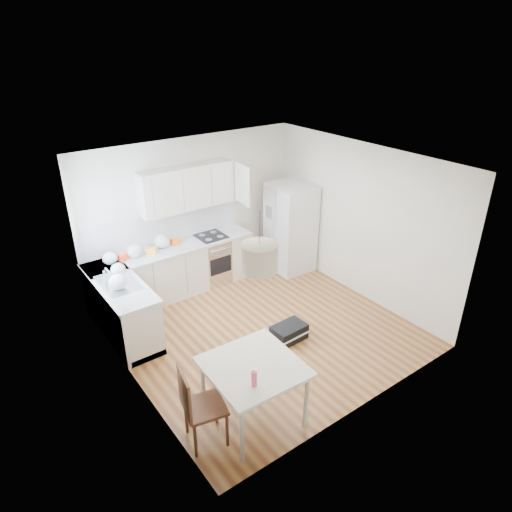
{
  "coord_description": "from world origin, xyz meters",
  "views": [
    {
      "loc": [
        -3.62,
        -4.83,
        4.3
      ],
      "look_at": [
        0.2,
        0.4,
        1.08
      ],
      "focal_mm": 32.0,
      "sensor_mm": 36.0,
      "label": 1
    }
  ],
  "objects": [
    {
      "name": "snack_orange",
      "position": [
        -0.48,
        1.87,
        0.97
      ],
      "size": [
        0.16,
        0.1,
        0.11
      ],
      "primitive_type": "cube",
      "rotation": [
        0.0,
        0.0,
        0.01
      ],
      "color": "orange",
      "rests_on": "counter_back"
    },
    {
      "name": "sink",
      "position": [
        -1.8,
        1.15,
        0.92
      ],
      "size": [
        0.5,
        0.8,
        0.16
      ],
      "primitive_type": null,
      "color": "silver",
      "rests_on": "counter_left"
    },
    {
      "name": "drink_bottle",
      "position": [
        -1.38,
        -1.74,
        0.95
      ],
      "size": [
        0.08,
        0.08,
        0.23
      ],
      "primitive_type": "cylinder",
      "rotation": [
        0.0,
        0.0,
        -0.27
      ],
      "color": "#DE3D5F",
      "rests_on": "dining_table"
    },
    {
      "name": "backsplash_back",
      "position": [
        -0.6,
        2.09,
        1.21
      ],
      "size": [
        3.0,
        0.01,
        0.58
      ],
      "primitive_type": "cube",
      "color": "white",
      "rests_on": "wall_back"
    },
    {
      "name": "upper_cabinets",
      "position": [
        -0.15,
        1.94,
        1.88
      ],
      "size": [
        1.7,
        0.32,
        0.75
      ],
      "primitive_type": "cube",
      "color": "beige",
      "rests_on": "wall_back"
    },
    {
      "name": "grocery_bag_e",
      "position": [
        -1.86,
        0.97,
        1.04
      ],
      "size": [
        0.27,
        0.23,
        0.24
      ],
      "primitive_type": "ellipsoid",
      "color": "silver",
      "rests_on": "counter_left"
    },
    {
      "name": "pendant_lamp",
      "position": [
        -1.09,
        -1.43,
        2.18
      ],
      "size": [
        0.44,
        0.44,
        0.3
      ],
      "primitive_type": "cylinder",
      "rotation": [
        0.0,
        0.0,
        -0.14
      ],
      "color": "beige",
      "rests_on": "ceiling"
    },
    {
      "name": "grocery_bag_b",
      "position": [
        -1.25,
        1.81,
        1.03
      ],
      "size": [
        0.25,
        0.22,
        0.23
      ],
      "primitive_type": "ellipsoid",
      "color": "silver",
      "rests_on": "counter_back"
    },
    {
      "name": "counter_back",
      "position": [
        -0.6,
        1.8,
        0.9
      ],
      "size": [
        3.02,
        0.64,
        0.04
      ],
      "primitive_type": "cube",
      "color": "#BABDBF",
      "rests_on": "cabinets_back"
    },
    {
      "name": "window_glassblock",
      "position": [
        -2.09,
        1.15,
        1.75
      ],
      "size": [
        0.02,
        1.0,
        1.0
      ],
      "primitive_type": "cube",
      "color": "#BFE0F9",
      "rests_on": "wall_left"
    },
    {
      "name": "snack_yellow",
      "position": [
        -0.99,
        1.77,
        0.98
      ],
      "size": [
        0.2,
        0.18,
        0.11
      ],
      "primitive_type": "cube",
      "rotation": [
        0.0,
        0.0,
        -0.58
      ],
      "color": "orange",
      "rests_on": "counter_back"
    },
    {
      "name": "grocery_bag_a",
      "position": [
        -1.67,
        1.8,
        1.03
      ],
      "size": [
        0.24,
        0.2,
        0.21
      ],
      "primitive_type": "ellipsoid",
      "color": "silver",
      "rests_on": "counter_back"
    },
    {
      "name": "wall_right",
      "position": [
        2.1,
        0.0,
        1.35
      ],
      "size": [
        0.0,
        4.2,
        4.2
      ],
      "primitive_type": "plane",
      "rotation": [
        1.57,
        0.0,
        -1.57
      ],
      "color": "white",
      "rests_on": "floor"
    },
    {
      "name": "cabinets_left",
      "position": [
        -1.8,
        1.2,
        0.44
      ],
      "size": [
        0.6,
        1.8,
        0.88
      ],
      "primitive_type": "cube",
      "color": "beige",
      "rests_on": "floor"
    },
    {
      "name": "range_oven",
      "position": [
        0.2,
        1.8,
        0.44
      ],
      "size": [
        0.5,
        0.61,
        0.88
      ],
      "primitive_type": null,
      "color": "silver",
      "rests_on": "floor"
    },
    {
      "name": "snack_red",
      "position": [
        -1.44,
        1.82,
        0.98
      ],
      "size": [
        0.21,
        0.18,
        0.12
      ],
      "primitive_type": "cube",
      "rotation": [
        0.0,
        0.0,
        0.49
      ],
      "color": "#B72E16",
      "rests_on": "counter_back"
    },
    {
      "name": "dining_chair",
      "position": [
        -1.82,
        -1.39,
        0.52
      ],
      "size": [
        0.52,
        0.52,
        1.04
      ],
      "primitive_type": null,
      "rotation": [
        0.0,
        0.0,
        -0.22
      ],
      "color": "#4F2717",
      "rests_on": "floor"
    },
    {
      "name": "grocery_bag_d",
      "position": [
        -1.7,
        1.38,
        1.02
      ],
      "size": [
        0.22,
        0.19,
        0.2
      ],
      "primitive_type": "ellipsoid",
      "color": "silver",
      "rests_on": "counter_back"
    },
    {
      "name": "wall_back",
      "position": [
        0.0,
        2.1,
        1.35
      ],
      "size": [
        4.2,
        0.0,
        4.2
      ],
      "primitive_type": "plane",
      "rotation": [
        1.57,
        0.0,
        0.0
      ],
      "color": "white",
      "rests_on": "floor"
    },
    {
      "name": "wall_left",
      "position": [
        -2.1,
        0.0,
        1.35
      ],
      "size": [
        0.0,
        4.2,
        4.2
      ],
      "primitive_type": "plane",
      "rotation": [
        1.57,
        0.0,
        1.57
      ],
      "color": "white",
      "rests_on": "floor"
    },
    {
      "name": "grocery_bag_c",
      "position": [
        -0.72,
        1.88,
        1.04
      ],
      "size": [
        0.27,
        0.23,
        0.24
      ],
      "primitive_type": "ellipsoid",
      "color": "silver",
      "rests_on": "counter_back"
    },
    {
      "name": "ceiling",
      "position": [
        0.0,
        0.0,
        2.7
      ],
      "size": [
        4.2,
        4.2,
        0.0
      ],
      "primitive_type": "plane",
      "rotation": [
        3.14,
        0.0,
        0.0
      ],
      "color": "white",
      "rests_on": "wall_back"
    },
    {
      "name": "dining_table",
      "position": [
        -1.2,
        -1.47,
        0.74
      ],
      "size": [
        1.1,
        1.1,
        0.83
      ],
      "rotation": [
        0.0,
        0.0,
        -0.04
      ],
      "color": "beige",
      "rests_on": "floor"
    },
    {
      "name": "counter_left",
      "position": [
        -1.8,
        1.2,
        0.9
      ],
      "size": [
        0.64,
        1.82,
        0.04
      ],
      "primitive_type": "cube",
      "color": "#BABDBF",
      "rests_on": "cabinets_left"
    },
    {
      "name": "backsplash_left",
      "position": [
        -2.09,
        1.2,
        1.21
      ],
      "size": [
        0.01,
        1.8,
        0.58
      ],
      "primitive_type": "cube",
      "color": "white",
      "rests_on": "wall_left"
    },
    {
      "name": "gym_bag",
      "position": [
        0.19,
        -0.47,
        0.12
      ],
      "size": [
        0.54,
        0.36,
        0.24
      ],
      "primitive_type": "cube",
      "rotation": [
        0.0,
        0.0,
        0.04
      ],
      "color": "black",
      "rests_on": "floor"
    },
    {
      "name": "floor",
      "position": [
        0.0,
        0.0,
        0.0
      ],
      "size": [
        4.2,
        4.2,
        0.0
      ],
      "primitive_type": "plane",
      "color": "brown",
      "rests_on": "ground"
    },
    {
      "name": "refrigerator",
      "position": [
        1.75,
        1.38,
        0.86
      ],
      "size": [
        0.88,
        0.91,
        1.72
      ],
      "primitive_type": null,
      "rotation": [
        0.0,
        0.0,
        -0.06
      ],
      "color": "silver",
      "rests_on": "floor"
    },
    {
      "name": "cabinets_back",
      "position": [
        -0.6,
        1.8,
        0.44
      ],
      "size": [
        3.0,
        0.6,
        0.88
      ],
      "primitive_type": "cube",
      "color": "beige",
      "rests_on": "floor"
    }
  ]
}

